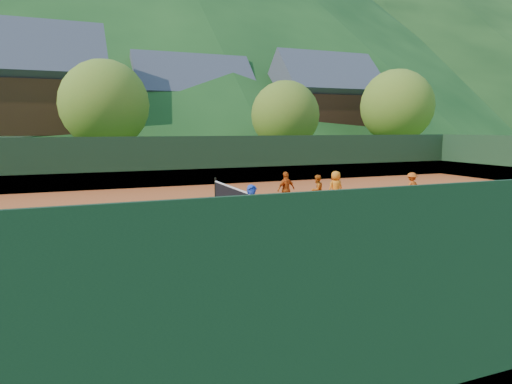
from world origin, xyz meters
name	(u,v)px	position (x,y,z in m)	size (l,w,h in m)	color
ground	(263,224)	(0.00, 0.00, 0.00)	(400.00, 400.00, 0.00)	#2C571B
clay_court	(263,224)	(0.00, 0.00, 0.01)	(40.00, 24.00, 0.02)	#AE471C
mountain_far_right	(325,16)	(90.00, 150.00, 47.50)	(260.00, 260.00, 95.00)	black
coach	(252,214)	(-1.39, -2.39, 0.91)	(0.65, 0.43, 1.79)	#1B3CAF
student_a	(317,190)	(3.75, 2.65, 0.72)	(0.68, 0.53, 1.40)	#D26012
student_b	(286,190)	(2.29, 2.84, 0.81)	(0.93, 0.39, 1.58)	#DA5913
student_c	(336,188)	(4.60, 2.45, 0.80)	(0.76, 0.50, 1.56)	orange
student_d	(411,187)	(8.36, 1.83, 0.73)	(0.92, 0.53, 1.42)	#D55412
tennis_ball_0	(206,255)	(-3.16, -3.40, 0.05)	(0.07, 0.07, 0.07)	yellow
tennis_ball_1	(2,297)	(-7.91, -4.81, 0.05)	(0.07, 0.07, 0.07)	yellow
tennis_ball_3	(286,247)	(-0.74, -3.46, 0.05)	(0.07, 0.07, 0.07)	yellow
tennis_ball_4	(137,265)	(-5.03, -3.58, 0.05)	(0.07, 0.07, 0.07)	yellow
tennis_ball_7	(435,305)	(0.05, -8.53, 0.05)	(0.07, 0.07, 0.07)	yellow
tennis_ball_8	(237,284)	(-3.15, -5.90, 0.05)	(0.07, 0.07, 0.07)	yellow
tennis_ball_9	(234,233)	(-1.55, -1.15, 0.05)	(0.07, 0.07, 0.07)	yellow
tennis_ball_10	(456,274)	(1.92, -7.23, 0.05)	(0.07, 0.07, 0.07)	yellow
tennis_ball_11	(98,273)	(-5.99, -3.95, 0.05)	(0.07, 0.07, 0.07)	yellow
tennis_ball_12	(213,256)	(-3.02, -3.57, 0.05)	(0.07, 0.07, 0.07)	yellow
tennis_ball_14	(35,320)	(-7.21, -6.36, 0.05)	(0.07, 0.07, 0.07)	yellow
tennis_ball_15	(125,270)	(-5.37, -3.89, 0.05)	(0.07, 0.07, 0.07)	yellow
tennis_ball_16	(373,273)	(0.15, -6.41, 0.05)	(0.07, 0.07, 0.07)	yellow
tennis_ball_19	(189,246)	(-3.36, -2.28, 0.05)	(0.07, 0.07, 0.07)	yellow
tennis_ball_20	(434,271)	(1.61, -6.86, 0.05)	(0.07, 0.07, 0.07)	yellow
court_lines	(263,223)	(0.00, 0.00, 0.02)	(23.83, 11.03, 0.00)	white
tennis_net	(263,210)	(0.00, 0.00, 0.52)	(0.10, 12.07, 1.10)	black
perimeter_fence	(263,190)	(0.00, 0.00, 1.27)	(40.40, 24.24, 3.00)	black
ball_hopper	(32,261)	(-7.31, -4.89, 0.77)	(0.57, 0.57, 1.00)	black
chalet_left	(24,103)	(-10.00, 30.00, 5.65)	(13.80, 9.93, 12.92)	beige
chalet_mid	(192,114)	(6.00, 34.00, 4.99)	(12.65, 8.82, 11.45)	beige
chalet_right	(323,112)	(20.00, 30.00, 5.26)	(11.50, 8.82, 11.91)	beige
tree_b	(105,104)	(-4.00, 20.00, 5.19)	(6.40, 6.40, 8.40)	#402719
tree_c	(285,115)	(10.00, 19.00, 4.54)	(5.60, 5.60, 7.35)	#432A1A
tree_d	(397,106)	(22.00, 20.00, 5.52)	(6.80, 6.80, 8.93)	#3E2618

